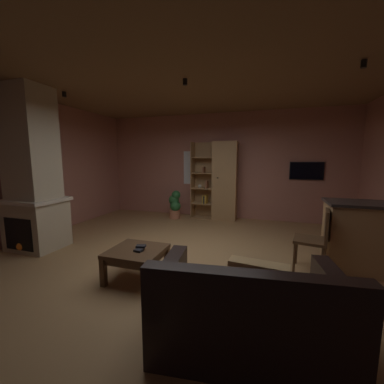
{
  "coord_description": "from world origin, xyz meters",
  "views": [
    {
      "loc": [
        1.21,
        -3.42,
        1.61
      ],
      "look_at": [
        0.0,
        0.4,
        1.05
      ],
      "focal_mm": 22.25,
      "sensor_mm": 36.0,
      "label": 1
    }
  ],
  "objects": [
    {
      "name": "table_book_1",
      "position": [
        -0.35,
        -0.74,
        0.46
      ],
      "size": [
        0.14,
        0.11,
        0.03
      ],
      "primitive_type": "cube",
      "rotation": [
        0.0,
        0.0,
        0.23
      ],
      "color": "black",
      "rests_on": "coffee_table"
    },
    {
      "name": "floor",
      "position": [
        0.0,
        0.0,
        -0.01
      ],
      "size": [
        6.55,
        6.06,
        0.02
      ],
      "primitive_type": "cube",
      "color": "#A37A4C",
      "rests_on": "ground"
    },
    {
      "name": "bookshelf_cabinet",
      "position": [
        0.07,
        2.79,
        1.01
      ],
      "size": [
        1.21,
        0.41,
        2.06
      ],
      "color": "#A87F51",
      "rests_on": "ground"
    },
    {
      "name": "track_light_spot_2",
      "position": [
        2.28,
        0.14,
        2.75
      ],
      "size": [
        0.07,
        0.07,
        0.09
      ],
      "primitive_type": "cylinder",
      "color": "black"
    },
    {
      "name": "track_light_spot_1",
      "position": [
        -0.02,
        0.13,
        2.75
      ],
      "size": [
        0.07,
        0.07,
        0.09
      ],
      "primitive_type": "cylinder",
      "color": "black"
    },
    {
      "name": "stone_fireplace",
      "position": [
        -2.72,
        -0.29,
        1.28
      ],
      "size": [
        0.94,
        0.79,
        2.82
      ],
      "color": "#BCAD8E",
      "rests_on": "ground"
    },
    {
      "name": "wall_left",
      "position": [
        -3.3,
        0.0,
        1.41
      ],
      "size": [
        0.06,
        6.06,
        2.82
      ],
      "primitive_type": "cube",
      "color": "#AD7060",
      "rests_on": "ground"
    },
    {
      "name": "dining_chair",
      "position": [
        1.91,
        0.18,
        0.53
      ],
      "size": [
        0.49,
        0.49,
        0.92
      ],
      "color": "#4C331E",
      "rests_on": "ground"
    },
    {
      "name": "coffee_table",
      "position": [
        -0.41,
        -0.76,
        0.34
      ],
      "size": [
        0.7,
        0.67,
        0.42
      ],
      "color": "#4C331E",
      "rests_on": "ground"
    },
    {
      "name": "ceiling",
      "position": [
        0.0,
        0.0,
        2.83
      ],
      "size": [
        6.55,
        6.06,
        0.02
      ],
      "primitive_type": "cube",
      "color": "brown"
    },
    {
      "name": "track_light_spot_0",
      "position": [
        -2.31,
        0.13,
        2.75
      ],
      "size": [
        0.07,
        0.07,
        0.09
      ],
      "primitive_type": "cylinder",
      "color": "black"
    },
    {
      "name": "leather_couch",
      "position": [
        1.09,
        -1.51,
        0.3
      ],
      "size": [
        1.65,
        1.1,
        0.84
      ],
      "color": "black",
      "rests_on": "ground"
    },
    {
      "name": "wall_back",
      "position": [
        0.0,
        3.06,
        1.41
      ],
      "size": [
        6.67,
        0.06,
        2.82
      ],
      "primitive_type": "cube",
      "color": "#AD7060",
      "rests_on": "ground"
    },
    {
      "name": "window_pane_back",
      "position": [
        -0.72,
        3.03,
        1.36
      ],
      "size": [
        0.72,
        0.01,
        0.93
      ],
      "primitive_type": "cube",
      "color": "white"
    },
    {
      "name": "wall_mounted_tv",
      "position": [
        2.12,
        3.0,
        1.32
      ],
      "size": [
        0.77,
        0.06,
        0.43
      ],
      "color": "black"
    },
    {
      "name": "potted_floor_plant",
      "position": [
        -1.15,
        2.48,
        0.39
      ],
      "size": [
        0.35,
        0.33,
        0.76
      ],
      "color": "#B77051",
      "rests_on": "ground"
    },
    {
      "name": "table_book_0",
      "position": [
        -0.34,
        -0.82,
        0.43
      ],
      "size": [
        0.11,
        0.09,
        0.03
      ],
      "primitive_type": "cube",
      "rotation": [
        0.0,
        0.0,
        -0.05
      ],
      "color": "black",
      "rests_on": "coffee_table"
    }
  ]
}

